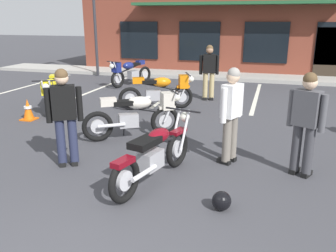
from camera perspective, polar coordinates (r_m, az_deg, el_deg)
name	(u,v)px	position (r m, az deg, el deg)	size (l,w,h in m)	color
ground_plane	(170,145)	(7.10, 0.39, -3.15)	(80.00, 80.00, 0.00)	#3D3D42
sidewalk_kerb	(228,76)	(15.48, 9.63, 7.92)	(22.00, 1.80, 0.14)	#A8A59E
brick_storefront_building	(239,29)	(18.95, 11.40, 15.08)	(14.40, 6.71, 3.84)	brown
painted_stall_lines	(214,94)	(11.98, 7.38, 5.08)	(14.00, 4.80, 0.01)	silver
motorcycle_foreground_classic	(155,154)	(5.41, -2.18, -4.50)	(0.86, 2.07, 0.98)	black
motorcycle_black_cruiser	(129,72)	(13.46, -6.23, 8.70)	(1.10, 2.00, 0.98)	black
motorcycle_silver_naked	(160,90)	(9.85, -1.28, 5.76)	(1.97, 1.17, 0.98)	black
motorcycle_blue_standard	(137,114)	(7.44, -4.96, 2.00)	(1.84, 1.40, 0.98)	black
motorcycle_green_cafe_racer	(52,92)	(10.17, -18.23, 5.27)	(1.22, 1.94, 0.98)	black
person_in_black_shirt	(209,69)	(11.03, 6.63, 9.09)	(0.61, 0.34, 1.68)	black
person_in_shorts_foreground	(65,112)	(6.10, -16.33, 2.14)	(0.57, 0.41, 1.68)	black
person_by_back_row	(231,110)	(6.08, 10.16, 2.51)	(0.38, 0.59, 1.68)	black
person_near_building	(306,119)	(5.87, 21.32, 1.08)	(0.58, 0.39, 1.68)	black
helmet_on_pavement	(222,201)	(4.83, 8.63, -11.82)	(0.26, 0.26, 0.26)	black
traffic_cone	(28,110)	(9.50, -21.63, 2.47)	(0.34, 0.34, 0.53)	orange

